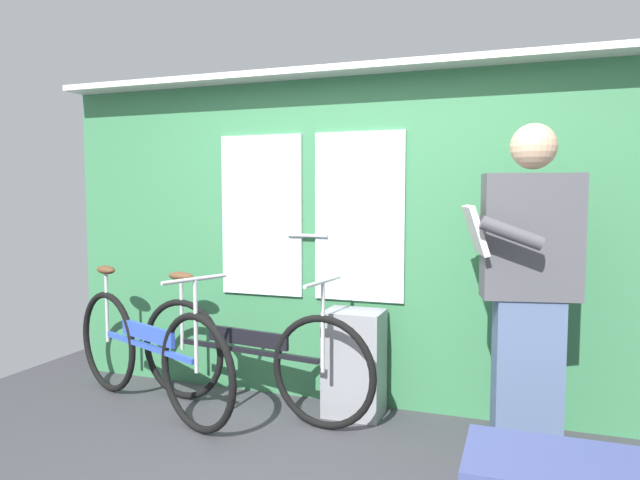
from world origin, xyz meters
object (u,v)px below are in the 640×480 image
trash_bin_by_wall (354,363)px  passenger_reading_newspaper (528,285)px  bicycle_near_door (247,356)px  bicycle_leaning_behind (147,352)px

trash_bin_by_wall → passenger_reading_newspaper: bearing=-16.2°
bicycle_near_door → trash_bin_by_wall: bearing=25.1°
trash_bin_by_wall → bicycle_leaning_behind: bearing=-164.3°
bicycle_near_door → bicycle_leaning_behind: size_ratio=1.07×
bicycle_near_door → trash_bin_by_wall: size_ratio=2.63×
bicycle_leaning_behind → passenger_reading_newspaper: bearing=24.3°
bicycle_near_door → trash_bin_by_wall: 0.69m
bicycle_near_door → passenger_reading_newspaper: size_ratio=1.00×
passenger_reading_newspaper → bicycle_leaning_behind: bearing=-10.4°
bicycle_leaning_behind → trash_bin_by_wall: bicycle_leaning_behind is taller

